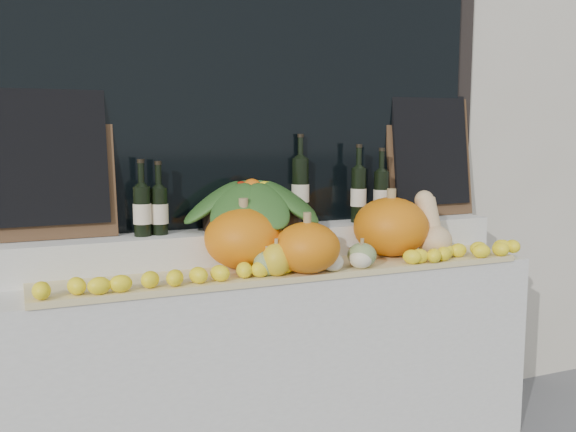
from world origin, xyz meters
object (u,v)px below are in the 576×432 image
(wine_bottle_tall, at_px, (300,190))
(pumpkin_left, at_px, (244,238))
(pumpkin_right, at_px, (391,227))
(butternut_squash, at_px, (432,230))
(produce_bowl, at_px, (252,204))

(wine_bottle_tall, bearing_deg, pumpkin_left, -145.20)
(wine_bottle_tall, bearing_deg, pumpkin_right, -38.74)
(pumpkin_left, xyz_separation_m, butternut_squash, (0.89, -0.08, -0.01))
(pumpkin_left, distance_m, produce_bowl, 0.24)
(pumpkin_right, height_order, butternut_squash, butternut_squash)
(pumpkin_right, bearing_deg, wine_bottle_tall, 141.26)
(produce_bowl, height_order, wine_bottle_tall, wine_bottle_tall)
(pumpkin_left, height_order, pumpkin_right, pumpkin_right)
(pumpkin_right, distance_m, wine_bottle_tall, 0.46)
(butternut_squash, distance_m, wine_bottle_tall, 0.64)
(pumpkin_left, distance_m, pumpkin_right, 0.71)
(pumpkin_left, bearing_deg, pumpkin_right, -0.61)
(pumpkin_left, bearing_deg, produce_bowl, 60.40)
(butternut_squash, relative_size, produce_bowl, 0.44)
(pumpkin_right, bearing_deg, pumpkin_left, 179.39)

